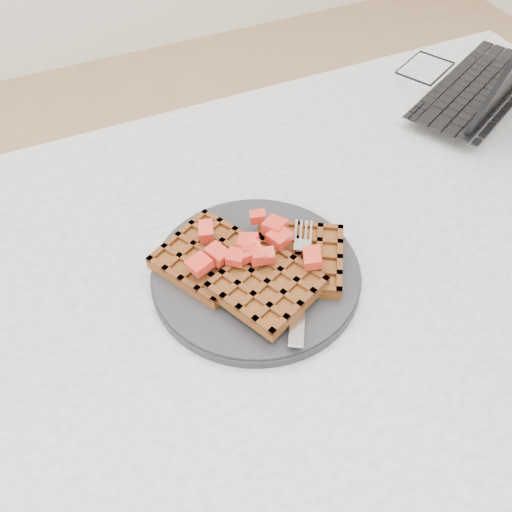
% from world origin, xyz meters
% --- Properties ---
extents(ground, '(4.00, 4.00, 0.00)m').
position_xyz_m(ground, '(0.00, 0.00, 0.00)').
color(ground, tan).
rests_on(ground, ground).
extents(table, '(1.20, 0.80, 0.75)m').
position_xyz_m(table, '(0.00, 0.00, 0.64)').
color(table, silver).
rests_on(table, ground).
extents(plate, '(0.25, 0.25, 0.02)m').
position_xyz_m(plate, '(-0.07, 0.02, 0.76)').
color(plate, black).
rests_on(plate, table).
extents(waffles, '(0.24, 0.21, 0.03)m').
position_xyz_m(waffles, '(-0.07, 0.02, 0.78)').
color(waffles, brown).
rests_on(waffles, plate).
extents(strawberry_pile, '(0.15, 0.15, 0.02)m').
position_xyz_m(strawberry_pile, '(-0.07, 0.02, 0.80)').
color(strawberry_pile, '#A91007').
rests_on(strawberry_pile, waffles).
extents(fork, '(0.11, 0.17, 0.02)m').
position_xyz_m(fork, '(-0.03, -0.01, 0.77)').
color(fork, silver).
rests_on(fork, plate).
extents(laptop, '(0.36, 0.33, 0.21)m').
position_xyz_m(laptop, '(0.41, 0.24, 0.79)').
color(laptop, black).
rests_on(laptop, table).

